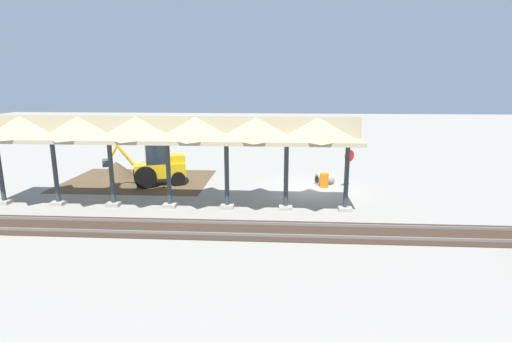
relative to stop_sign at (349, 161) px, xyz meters
name	(u,v)px	position (x,y,z in m)	size (l,w,h in m)	color
ground_plane	(311,190)	(2.36, 0.50, -1.79)	(120.00, 120.00, 0.00)	gray
dirt_work_zone	(138,181)	(13.93, -1.13, -1.79)	(9.64, 7.00, 0.01)	brown
platform_canopy	(166,130)	(10.17, 4.41, 2.37)	(19.84, 3.20, 4.90)	#9E998E
rail_tracks	(322,232)	(2.36, 7.62, -1.76)	(60.00, 2.58, 0.15)	slate
stop_sign	(349,161)	(0.00, 0.00, 0.00)	(0.64, 0.45, 2.48)	gray
backhoe	(157,166)	(12.24, -0.21, -0.52)	(5.07, 2.97, 2.82)	#EAB214
dirt_mound	(117,177)	(15.75, -2.00, -1.79)	(5.29, 5.29, 2.26)	brown
concrete_pipe	(324,179)	(1.37, -0.99, -1.42)	(1.31, 1.12, 0.74)	#9E9384
traffic_barrel	(324,180)	(1.47, -0.27, -1.34)	(0.56, 0.56, 0.90)	orange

